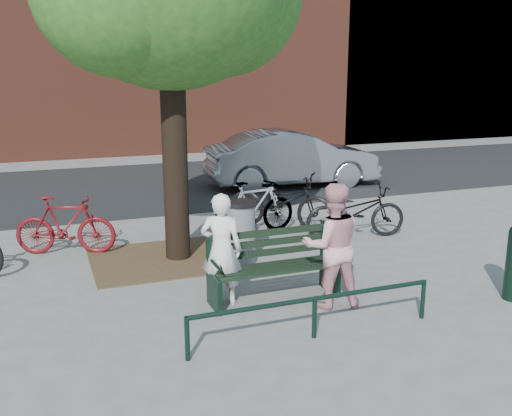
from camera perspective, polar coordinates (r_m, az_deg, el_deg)
name	(u,v)px	position (r m, az deg, el deg)	size (l,w,h in m)	color
ground	(274,300)	(7.80, 1.82, -9.14)	(90.00, 90.00, 0.00)	gray
dirt_pit	(166,258)	(9.50, -8.95, -5.01)	(2.40, 2.00, 0.02)	brown
road	(153,185)	(15.68, -10.23, 2.33)	(40.00, 7.00, 0.01)	black
park_bench	(272,264)	(7.70, 1.62, -5.64)	(1.74, 0.54, 0.97)	black
guard_railing	(315,305)	(6.64, 5.89, -9.63)	(3.06, 0.06, 0.51)	black
person_left	(221,249)	(7.46, -3.48, -4.13)	(0.55, 0.36, 1.50)	white
person_right	(332,246)	(7.42, 7.59, -3.74)	(0.80, 0.62, 1.64)	pink
litter_bin	(241,232)	(9.11, -1.51, -2.38)	(0.49, 0.49, 1.01)	gray
bicycle_b	(65,225)	(10.03, -18.54, -1.65)	(0.47, 1.66, 1.00)	#5C0D11
bicycle_c	(281,201)	(11.01, 2.48, 0.68)	(0.74, 2.11, 1.11)	black
bicycle_d	(254,208)	(10.64, -0.18, 0.02)	(0.48, 1.72, 1.03)	gray
bicycle_e	(356,212)	(10.62, 9.93, -0.36)	(0.65, 1.87, 0.98)	black
parked_car	(292,158)	(15.19, 3.62, 4.98)	(1.58, 4.52, 1.49)	gray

